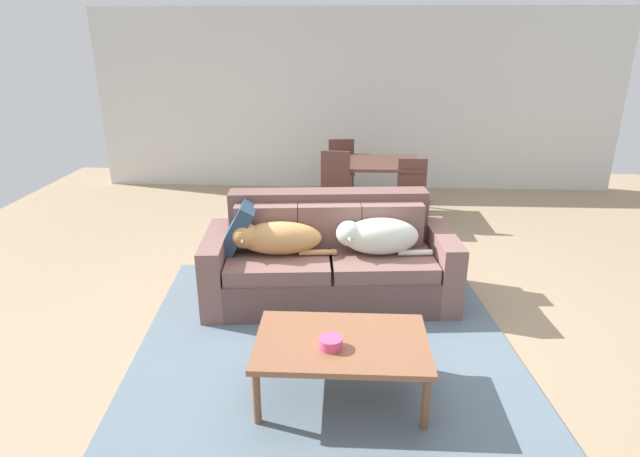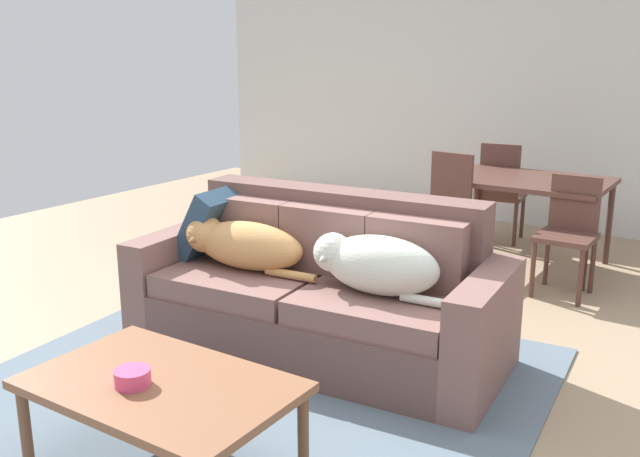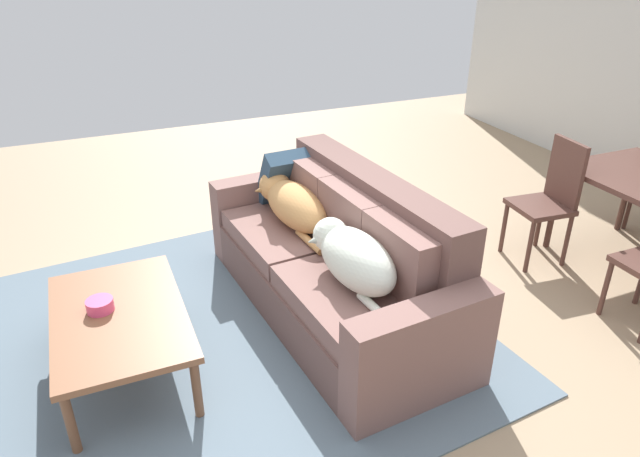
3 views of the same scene
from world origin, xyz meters
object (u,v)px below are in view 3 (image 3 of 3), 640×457
(dog_on_right_cushion, at_px, (353,257))
(couch, at_px, (337,263))
(dining_chair_near_left, at_px, (550,196))
(throw_pillow_by_left_arm, at_px, (291,176))
(coffee_table, at_px, (119,319))
(bowl_on_coffee_table, at_px, (100,305))
(dog_on_left_cushion, at_px, (292,202))

(dog_on_right_cushion, bearing_deg, couch, 162.39)
(dog_on_right_cushion, relative_size, dining_chair_near_left, 0.87)
(dog_on_right_cushion, distance_m, throw_pillow_by_left_arm, 1.24)
(dog_on_right_cushion, xyz_separation_m, coffee_table, (-0.29, -1.33, -0.26))
(dining_chair_near_left, bearing_deg, bowl_on_coffee_table, -83.52)
(dog_on_left_cushion, relative_size, dog_on_right_cushion, 1.09)
(couch, bearing_deg, coffee_table, -89.78)
(coffee_table, relative_size, dining_chair_near_left, 1.17)
(couch, relative_size, coffee_table, 2.02)
(coffee_table, distance_m, bowl_on_coffee_table, 0.14)
(dog_on_right_cushion, xyz_separation_m, throw_pillow_by_left_arm, (-1.24, 0.07, 0.04))
(dog_on_left_cushion, height_order, bowl_on_coffee_table, dog_on_left_cushion)
(dog_on_right_cushion, distance_m, coffee_table, 1.39)
(coffee_table, xyz_separation_m, bowl_on_coffee_table, (-0.07, -0.09, 0.08))
(throw_pillow_by_left_arm, bearing_deg, couch, 1.36)
(dog_on_left_cushion, bearing_deg, dog_on_right_cushion, -1.95)
(dog_on_left_cushion, bearing_deg, couch, 11.17)
(dog_on_left_cushion, xyz_separation_m, dining_chair_near_left, (0.48, 1.95, -0.10))
(bowl_on_coffee_table, bearing_deg, dining_chair_near_left, 90.98)
(coffee_table, height_order, bowl_on_coffee_table, bowl_on_coffee_table)
(coffee_table, bearing_deg, bowl_on_coffee_table, -129.12)
(throw_pillow_by_left_arm, distance_m, coffee_table, 1.73)
(couch, xyz_separation_m, dog_on_left_cushion, (-0.48, -0.14, 0.27))
(couch, height_order, dining_chair_near_left, dining_chair_near_left)
(dog_on_right_cushion, relative_size, coffee_table, 0.75)
(dog_on_right_cushion, bearing_deg, dog_on_left_cushion, 178.05)
(couch, xyz_separation_m, bowl_on_coffee_table, (0.06, -1.51, 0.10))
(couch, xyz_separation_m, coffee_table, (0.13, -1.43, 0.02))
(couch, bearing_deg, dog_on_left_cushion, -168.83)
(throw_pillow_by_left_arm, bearing_deg, dog_on_left_cushion, -19.39)
(bowl_on_coffee_table, bearing_deg, dog_on_left_cushion, 111.41)
(throw_pillow_by_left_arm, relative_size, bowl_on_coffee_table, 3.04)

